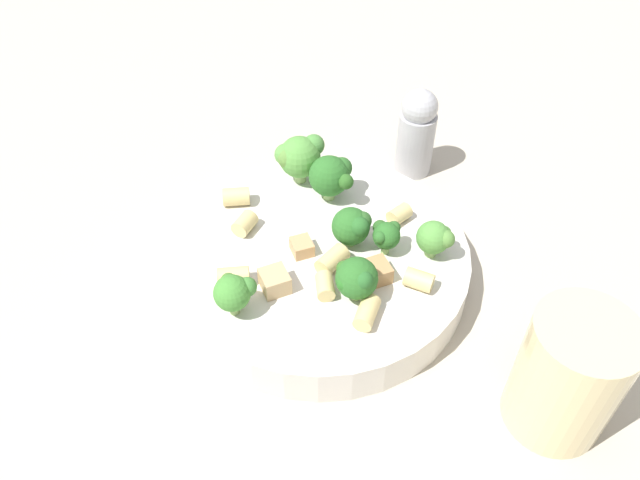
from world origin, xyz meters
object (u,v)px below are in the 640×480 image
at_px(broccoli_floret_4, 353,226).
at_px(broccoli_floret_6, 331,176).
at_px(broccoli_floret_5, 386,235).
at_px(rigatoni_2, 367,313).
at_px(rigatoni_3, 332,260).
at_px(broccoli_floret_0, 298,156).
at_px(rigatoni_5, 419,280).
at_px(chicken_chunk_2, 376,272).
at_px(broccoli_floret_2, 356,278).
at_px(rigatoni_1, 233,276).
at_px(broccoli_floret_3, 435,238).
at_px(pepper_shaker, 417,132).
at_px(rigatoni_4, 236,197).
at_px(rigatoni_6, 325,286).
at_px(pasta_bowl, 320,260).
at_px(chicken_chunk_0, 275,281).
at_px(broccoli_floret_1, 234,292).
at_px(rigatoni_7, 399,214).
at_px(chicken_chunk_1, 302,247).
at_px(drinking_glass, 565,381).
at_px(rigatoni_0, 245,224).

bearing_deg(broccoli_floret_4, broccoli_floret_6, 38.95).
xyz_separation_m(broccoli_floret_5, broccoli_floret_6, (0.05, 0.07, 0.01)).
bearing_deg(rigatoni_2, broccoli_floret_4, 28.98).
height_order(broccoli_floret_6, rigatoni_3, broccoli_floret_6).
bearing_deg(broccoli_floret_0, broccoli_floret_4, -128.04).
distance_m(rigatoni_5, chicken_chunk_2, 0.04).
relative_size(broccoli_floret_2, rigatoni_3, 1.45).
xyz_separation_m(broccoli_floret_0, rigatoni_1, (-0.14, -0.01, -0.02)).
relative_size(broccoli_floret_3, pepper_shaker, 0.36).
height_order(broccoli_floret_4, rigatoni_3, broccoli_floret_4).
bearing_deg(rigatoni_4, broccoli_floret_3, -87.72).
bearing_deg(broccoli_floret_0, rigatoni_6, -147.14).
xyz_separation_m(pasta_bowl, chicken_chunk_0, (-0.06, 0.02, 0.02)).
xyz_separation_m(broccoli_floret_1, broccoli_floret_3, (0.12, -0.13, -0.00)).
xyz_separation_m(chicken_chunk_0, pepper_shaker, (0.24, -0.05, 0.00)).
relative_size(rigatoni_7, chicken_chunk_0, 0.88).
relative_size(rigatoni_1, chicken_chunk_0, 1.13).
bearing_deg(broccoli_floret_4, chicken_chunk_2, -132.48).
xyz_separation_m(broccoli_floret_2, rigatoni_5, (0.03, -0.04, -0.02)).
bearing_deg(rigatoni_5, chicken_chunk_1, 90.90).
bearing_deg(rigatoni_6, broccoli_floret_2, -81.08).
distance_m(broccoli_floret_0, pepper_shaker, 0.14).
relative_size(broccoli_floret_0, chicken_chunk_1, 2.54).
bearing_deg(broccoli_floret_1, chicken_chunk_1, -14.95).
bearing_deg(chicken_chunk_0, chicken_chunk_1, -3.90).
distance_m(broccoli_floret_5, pepper_shaker, 0.16).
bearing_deg(broccoli_floret_5, rigatoni_2, -171.51).
relative_size(rigatoni_7, drinking_glass, 0.19).
bearing_deg(chicken_chunk_1, pasta_bowl, -50.36).
height_order(rigatoni_2, pepper_shaker, pepper_shaker).
xyz_separation_m(rigatoni_2, chicken_chunk_0, (0.00, 0.08, 0.00)).
bearing_deg(broccoli_floret_0, rigatoni_7, -98.88).
height_order(broccoli_floret_5, rigatoni_3, broccoli_floret_5).
relative_size(broccoli_floret_4, broccoli_floret_6, 0.83).
bearing_deg(drinking_glass, chicken_chunk_1, 77.48).
distance_m(broccoli_floret_1, rigatoni_3, 0.09).
bearing_deg(rigatoni_0, pepper_shaker, -28.36).
distance_m(broccoli_floret_5, rigatoni_1, 0.13).
distance_m(broccoli_floret_1, broccoli_floret_5, 0.14).
bearing_deg(rigatoni_0, rigatoni_6, -112.43).
distance_m(broccoli_floret_2, chicken_chunk_1, 0.07).
bearing_deg(chicken_chunk_1, broccoli_floret_6, 3.45).
relative_size(broccoli_floret_4, rigatoni_0, 1.76).
distance_m(broccoli_floret_2, drinking_glass, 0.17).
bearing_deg(drinking_glass, rigatoni_0, 79.03).
bearing_deg(pepper_shaker, broccoli_floret_5, -172.37).
xyz_separation_m(pasta_bowl, broccoli_floret_5, (0.02, -0.05, 0.03)).
xyz_separation_m(broccoli_floret_3, rigatoni_1, (-0.10, 0.14, -0.01)).
height_order(broccoli_floret_0, rigatoni_6, broccoli_floret_0).
bearing_deg(rigatoni_5, rigatoni_1, 111.71).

